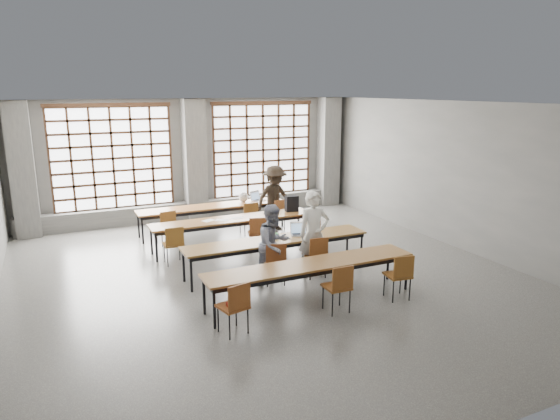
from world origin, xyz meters
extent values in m
plane|color=#50504D|center=(0.00, 0.00, 0.00)|extent=(11.00, 11.00, 0.00)
plane|color=silver|center=(0.00, 0.00, 3.50)|extent=(11.00, 11.00, 0.00)
plane|color=#5B5B59|center=(0.00, 5.50, 1.75)|extent=(10.00, 0.00, 10.00)
plane|color=#5B5B59|center=(0.00, -5.50, 1.75)|extent=(10.00, 0.00, 10.00)
plane|color=#5B5B59|center=(5.00, 0.00, 1.75)|extent=(0.00, 11.00, 11.00)
cube|color=#51514F|center=(-4.50, 5.22, 1.75)|extent=(0.60, 0.55, 3.50)
cube|color=#51514F|center=(0.00, 5.22, 1.75)|extent=(0.60, 0.55, 3.50)
cube|color=#51514F|center=(4.50, 5.22, 1.75)|extent=(0.60, 0.55, 3.50)
cube|color=white|center=(-2.25, 5.48, 1.90)|extent=(3.20, 0.02, 2.80)
cube|color=black|center=(-2.25, 5.40, 1.90)|extent=(3.20, 0.05, 2.80)
cube|color=black|center=(-2.25, 5.40, 0.45)|extent=(3.32, 0.07, 0.10)
cube|color=black|center=(-2.25, 5.40, 3.35)|extent=(3.32, 0.07, 0.10)
cube|color=white|center=(2.25, 5.48, 1.90)|extent=(3.20, 0.02, 2.80)
cube|color=black|center=(2.25, 5.40, 1.90)|extent=(3.20, 0.05, 2.80)
cube|color=black|center=(2.25, 5.40, 0.45)|extent=(3.32, 0.07, 0.10)
cube|color=black|center=(2.25, 5.40, 3.35)|extent=(3.32, 0.07, 0.10)
cube|color=#51514F|center=(0.00, 5.30, 0.25)|extent=(9.80, 0.35, 0.50)
cube|color=brown|center=(0.01, 3.58, 0.71)|extent=(4.00, 0.70, 0.04)
cube|color=black|center=(0.01, 3.58, 0.65)|extent=(3.90, 0.64, 0.08)
cylinder|color=black|center=(-1.91, 3.29, 0.34)|extent=(0.05, 0.05, 0.69)
cylinder|color=black|center=(-1.91, 3.87, 0.34)|extent=(0.05, 0.05, 0.69)
cylinder|color=black|center=(1.93, 3.29, 0.34)|extent=(0.05, 0.05, 0.69)
cylinder|color=black|center=(1.93, 3.87, 0.34)|extent=(0.05, 0.05, 0.69)
cube|color=brown|center=(0.05, 2.08, 0.71)|extent=(4.00, 0.70, 0.04)
cube|color=black|center=(0.05, 2.08, 0.65)|extent=(3.90, 0.64, 0.08)
cylinder|color=black|center=(-1.87, 1.79, 0.34)|extent=(0.05, 0.05, 0.69)
cylinder|color=black|center=(-1.87, 2.37, 0.34)|extent=(0.05, 0.05, 0.69)
cylinder|color=black|center=(1.97, 1.79, 0.34)|extent=(0.05, 0.05, 0.69)
cylinder|color=black|center=(1.97, 2.37, 0.34)|extent=(0.05, 0.05, 0.69)
cube|color=brown|center=(0.31, 0.10, 0.71)|extent=(4.00, 0.70, 0.04)
cube|color=black|center=(0.31, 0.10, 0.65)|extent=(3.90, 0.64, 0.08)
cylinder|color=black|center=(-1.61, -0.19, 0.34)|extent=(0.05, 0.05, 0.69)
cylinder|color=black|center=(-1.61, 0.39, 0.34)|extent=(0.05, 0.05, 0.69)
cylinder|color=black|center=(2.23, -0.19, 0.34)|extent=(0.05, 0.05, 0.69)
cylinder|color=black|center=(2.23, 0.39, 0.34)|extent=(0.05, 0.05, 0.69)
cube|color=brown|center=(0.25, -1.51, 0.71)|extent=(4.00, 0.70, 0.04)
cube|color=black|center=(0.25, -1.51, 0.65)|extent=(3.90, 0.64, 0.08)
cylinder|color=black|center=(-1.67, -1.80, 0.34)|extent=(0.05, 0.05, 0.69)
cylinder|color=black|center=(-1.67, -1.22, 0.34)|extent=(0.05, 0.05, 0.69)
cylinder|color=black|center=(2.17, -1.80, 0.34)|extent=(0.05, 0.05, 0.69)
cylinder|color=black|center=(2.17, -1.22, 0.34)|extent=(0.05, 0.05, 0.69)
cube|color=brown|center=(-1.39, 3.03, 0.45)|extent=(0.49, 0.49, 0.04)
cube|color=brown|center=(-1.36, 2.84, 0.68)|extent=(0.40, 0.10, 0.40)
cylinder|color=black|center=(-1.39, 3.03, 0.23)|extent=(0.02, 0.02, 0.45)
cube|color=brown|center=(0.81, 3.03, 0.45)|extent=(0.43, 0.43, 0.04)
cube|color=brown|center=(0.81, 2.83, 0.68)|extent=(0.40, 0.04, 0.40)
cylinder|color=black|center=(0.81, 3.03, 0.23)|extent=(0.02, 0.02, 0.45)
cube|color=maroon|center=(1.61, 3.03, 0.45)|extent=(0.52, 0.52, 0.04)
cube|color=maroon|center=(1.66, 2.84, 0.68)|extent=(0.39, 0.14, 0.40)
cylinder|color=black|center=(1.61, 3.03, 0.23)|extent=(0.02, 0.02, 0.45)
cube|color=brown|center=(-1.55, 1.53, 0.45)|extent=(0.42, 0.42, 0.04)
cube|color=brown|center=(-1.55, 1.33, 0.68)|extent=(0.40, 0.03, 0.40)
cylinder|color=black|center=(-1.55, 1.53, 0.23)|extent=(0.02, 0.02, 0.45)
cube|color=brown|center=(0.45, 1.53, 0.45)|extent=(0.52, 0.52, 0.04)
cube|color=brown|center=(0.39, 1.34, 0.68)|extent=(0.39, 0.14, 0.40)
cylinder|color=black|center=(0.45, 1.53, 0.23)|extent=(0.02, 0.02, 0.45)
cube|color=brown|center=(1.85, 1.53, 0.45)|extent=(0.44, 0.44, 0.04)
cube|color=brown|center=(1.84, 1.33, 0.68)|extent=(0.40, 0.05, 0.40)
cylinder|color=black|center=(1.85, 1.53, 0.23)|extent=(0.02, 0.02, 0.45)
cube|color=brown|center=(0.01, -0.45, 0.45)|extent=(0.52, 0.52, 0.04)
cube|color=brown|center=(-0.05, -0.64, 0.68)|extent=(0.39, 0.14, 0.40)
cylinder|color=black|center=(0.01, -0.45, 0.23)|extent=(0.02, 0.02, 0.45)
cube|color=brown|center=(0.91, -0.45, 0.45)|extent=(0.45, 0.45, 0.04)
cube|color=brown|center=(0.89, -0.65, 0.68)|extent=(0.40, 0.06, 0.40)
cylinder|color=black|center=(0.91, -0.45, 0.23)|extent=(0.02, 0.02, 0.45)
cube|color=brown|center=(-1.45, -2.06, 0.45)|extent=(0.50, 0.50, 0.04)
cube|color=brown|center=(-1.40, -2.26, 0.68)|extent=(0.40, 0.12, 0.40)
cylinder|color=black|center=(-1.45, -2.06, 0.23)|extent=(0.02, 0.02, 0.45)
cube|color=brown|center=(0.45, -2.06, 0.45)|extent=(0.43, 0.43, 0.04)
cube|color=brown|center=(0.45, -2.26, 0.68)|extent=(0.40, 0.04, 0.40)
cylinder|color=black|center=(0.45, -2.06, 0.23)|extent=(0.02, 0.02, 0.45)
cube|color=brown|center=(1.75, -2.06, 0.45)|extent=(0.48, 0.48, 0.04)
cube|color=brown|center=(1.73, -2.26, 0.68)|extent=(0.40, 0.09, 0.40)
cylinder|color=black|center=(1.75, -2.06, 0.23)|extent=(0.02, 0.02, 0.45)
imported|color=white|center=(0.91, -0.40, 0.89)|extent=(0.70, 0.51, 1.79)
imported|color=#1A234E|center=(0.01, -0.40, 0.80)|extent=(0.94, 0.83, 1.60)
imported|color=black|center=(1.61, 3.08, 0.89)|extent=(1.22, 0.80, 1.77)
cube|color=#B7B8BC|center=(0.86, 0.15, 0.74)|extent=(0.42, 0.36, 0.02)
cube|color=black|center=(0.86, 0.14, 0.75)|extent=(0.34, 0.27, 0.00)
cube|color=#B7B8BC|center=(0.90, 0.28, 0.86)|extent=(0.36, 0.18, 0.26)
cube|color=#85B3E7|center=(0.90, 0.27, 0.83)|extent=(0.31, 0.15, 0.21)
cube|color=#B5B5BA|center=(1.36, 3.63, 0.74)|extent=(0.44, 0.39, 0.02)
cube|color=black|center=(1.36, 3.62, 0.75)|extent=(0.35, 0.29, 0.00)
cube|color=#B5B5BA|center=(1.30, 3.76, 0.86)|extent=(0.36, 0.21, 0.26)
cube|color=#93C1FF|center=(1.30, 3.75, 0.83)|extent=(0.30, 0.17, 0.21)
ellipsoid|color=silver|center=(1.26, 0.08, 0.75)|extent=(0.11, 0.09, 0.04)
cube|color=#2A8133|center=(0.26, 0.18, 0.78)|extent=(0.27, 0.18, 0.09)
cube|color=black|center=(0.49, 0.00, 0.74)|extent=(0.13, 0.06, 0.01)
cube|color=white|center=(-0.55, 2.13, 0.73)|extent=(0.36, 0.31, 0.00)
cube|color=white|center=(-0.25, 2.03, 0.73)|extent=(0.36, 0.34, 0.00)
cube|color=white|center=(0.15, 2.08, 0.73)|extent=(0.31, 0.23, 0.00)
cube|color=black|center=(1.65, 2.13, 0.93)|extent=(0.34, 0.23, 0.40)
ellipsoid|color=silver|center=(0.91, 3.63, 0.87)|extent=(0.30, 0.26, 0.29)
cube|color=maroon|center=(-1.45, -2.06, 0.50)|extent=(0.20, 0.09, 0.06)
camera|label=1|loc=(-3.82, -8.95, 3.79)|focal=32.00mm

